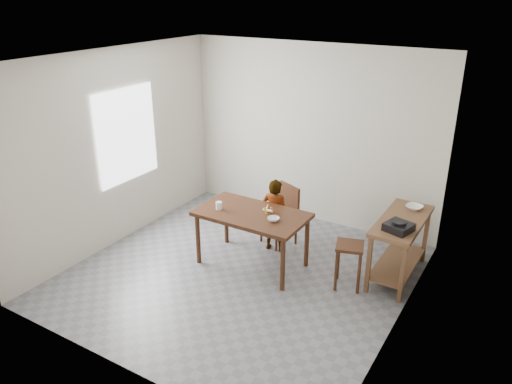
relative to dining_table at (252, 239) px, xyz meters
The scene contains 17 objects.
floor 0.50m from the dining_table, 90.00° to the right, with size 4.00×4.00×0.04m, color slate.
ceiling 2.36m from the dining_table, 90.00° to the right, with size 4.00×4.00×0.04m, color white.
wall_back 1.98m from the dining_table, 90.00° to the left, with size 4.00×0.04×2.70m, color beige.
wall_front 2.52m from the dining_table, 90.00° to the right, with size 4.00×0.04×2.70m, color beige.
wall_left 2.26m from the dining_table, behind, with size 0.04×4.00×2.70m, color beige.
wall_right 2.26m from the dining_table, ahead, with size 0.04×4.00×2.70m, color beige.
window_pane 2.27m from the dining_table, behind, with size 0.02×1.10×1.30m, color white.
dining_table is the anchor object (origin of this frame).
prep_counter 1.86m from the dining_table, 22.15° to the left, with size 0.50×1.20×0.80m, color brown, non-canonical shape.
child 0.53m from the dining_table, 83.62° to the left, with size 0.38×0.25×1.05m, color white.
dining_chair 0.71m from the dining_table, 89.15° to the left, with size 0.41×0.41×0.85m, color #391D0F, non-canonical shape.
stool 1.29m from the dining_table, ahead, with size 0.33×0.33×0.57m, color #391D0F, non-canonical shape.
glass_tumbler 0.61m from the dining_table, 163.20° to the right, with size 0.08×0.08×0.10m, color white.
small_bowl 0.53m from the dining_table, 10.88° to the right, with size 0.15×0.15×0.05m, color white.
banana 0.45m from the dining_table, 35.46° to the left, with size 0.16×0.11×0.06m, color yellow, non-canonical shape.
serving_bowl 2.11m from the dining_table, 31.14° to the left, with size 0.21×0.21×0.05m, color white.
gas_burner 1.86m from the dining_table, 11.66° to the left, with size 0.28×0.28×0.09m, color black.
Camera 1 is at (3.01, -4.60, 3.44)m, focal length 35.00 mm.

